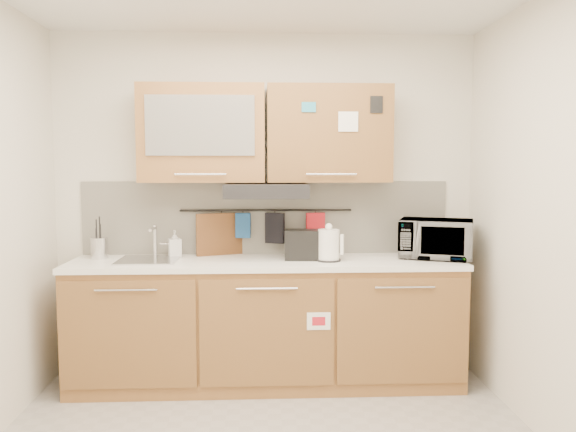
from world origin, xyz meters
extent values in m
plane|color=silver|center=(0.00, 1.50, 1.30)|extent=(3.20, 0.00, 3.20)
plane|color=silver|center=(1.60, 0.00, 1.30)|extent=(0.00, 3.00, 3.00)
cube|color=#9C6737|center=(0.00, 1.20, 0.44)|extent=(2.80, 0.60, 0.88)
cube|color=black|center=(0.00, 1.20, 0.05)|extent=(2.80, 0.54, 0.10)
cube|color=olive|center=(-0.93, 0.89, 0.47)|extent=(0.91, 0.02, 0.74)
cylinder|color=silver|center=(-0.93, 0.86, 0.78)|extent=(0.41, 0.01, 0.01)
cube|color=olive|center=(0.00, 0.89, 0.47)|extent=(0.91, 0.02, 0.74)
cylinder|color=silver|center=(0.00, 0.86, 0.78)|extent=(0.41, 0.01, 0.01)
cube|color=olive|center=(0.93, 0.89, 0.47)|extent=(0.91, 0.02, 0.74)
cylinder|color=silver|center=(0.93, 0.86, 0.78)|extent=(0.41, 0.01, 0.01)
cube|color=white|center=(0.00, 1.19, 0.90)|extent=(2.82, 0.62, 0.04)
cube|color=silver|center=(0.00, 1.49, 1.20)|extent=(2.80, 0.02, 0.56)
cube|color=#9C6737|center=(-0.46, 1.32, 1.83)|extent=(0.90, 0.35, 0.70)
cube|color=silver|center=(-0.46, 1.14, 1.88)|extent=(0.76, 0.02, 0.42)
cube|color=olive|center=(0.46, 1.32, 1.83)|extent=(0.90, 0.35, 0.70)
cube|color=white|center=(0.58, 1.14, 1.91)|extent=(0.14, 0.00, 0.14)
cube|color=black|center=(0.00, 1.25, 1.42)|extent=(0.60, 0.46, 0.10)
cube|color=silver|center=(-0.85, 1.20, 0.92)|extent=(0.42, 0.40, 0.03)
cylinder|color=silver|center=(-0.83, 1.36, 1.04)|extent=(0.03, 0.03, 0.24)
cylinder|color=silver|center=(-0.83, 1.28, 1.14)|extent=(0.02, 0.18, 0.02)
cylinder|color=black|center=(0.00, 1.45, 1.26)|extent=(1.30, 0.02, 0.02)
cylinder|color=silver|center=(-1.23, 1.31, 1.00)|extent=(0.14, 0.14, 0.15)
cylinder|color=black|center=(-1.25, 1.32, 1.06)|extent=(0.01, 0.01, 0.29)
cylinder|color=black|center=(-1.21, 1.29, 1.05)|extent=(0.01, 0.01, 0.26)
cylinder|color=black|center=(-1.23, 1.33, 1.07)|extent=(0.01, 0.01, 0.31)
cylinder|color=black|center=(-1.24, 1.29, 1.03)|extent=(0.01, 0.01, 0.23)
cylinder|color=white|center=(0.44, 1.12, 1.03)|extent=(0.20, 0.20, 0.23)
sphere|color=white|center=(0.44, 1.12, 1.17)|extent=(0.05, 0.05, 0.05)
cube|color=white|center=(0.54, 1.09, 1.04)|extent=(0.03, 0.04, 0.14)
cylinder|color=black|center=(0.44, 1.12, 0.93)|extent=(0.17, 0.17, 0.01)
cube|color=black|center=(0.28, 1.20, 1.03)|extent=(0.30, 0.19, 0.22)
cube|color=black|center=(0.23, 1.20, 1.13)|extent=(0.09, 0.13, 0.01)
cube|color=black|center=(0.33, 1.19, 1.13)|extent=(0.09, 0.13, 0.01)
imported|color=#999999|center=(1.25, 1.22, 1.06)|extent=(0.61, 0.51, 0.29)
imported|color=#999999|center=(-0.68, 1.37, 1.02)|extent=(0.11, 0.11, 0.20)
cube|color=brown|center=(-0.34, 1.44, 1.00)|extent=(0.38, 0.16, 0.48)
cube|color=navy|center=(-0.18, 1.44, 1.15)|extent=(0.12, 0.05, 0.19)
cube|color=black|center=(0.07, 1.44, 1.12)|extent=(0.15, 0.10, 0.23)
cube|color=red|center=(0.38, 1.44, 1.15)|extent=(0.15, 0.04, 0.18)
camera|label=1|loc=(-0.03, -2.83, 1.60)|focal=35.00mm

